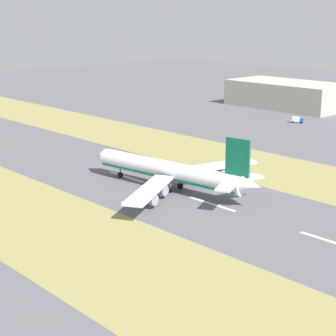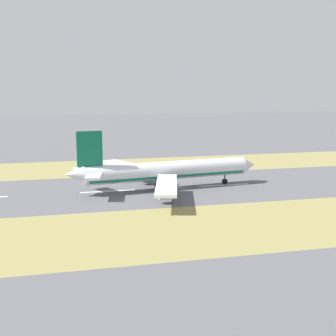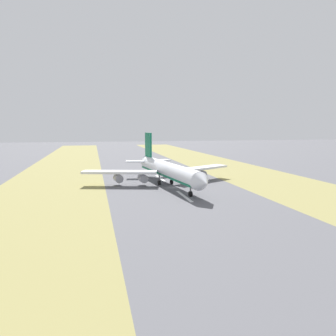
% 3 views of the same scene
% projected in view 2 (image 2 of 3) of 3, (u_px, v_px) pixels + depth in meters
% --- Properties ---
extents(ground_plane, '(800.00, 800.00, 0.00)m').
position_uv_depth(ground_plane, '(178.00, 187.00, 157.68)').
color(ground_plane, '#56565B').
extents(grass_median_west, '(40.00, 600.00, 0.01)m').
position_uv_depth(grass_median_west, '(151.00, 165.00, 200.72)').
color(grass_median_west, olive).
rests_on(grass_median_west, ground).
extents(grass_median_east, '(40.00, 600.00, 0.01)m').
position_uv_depth(grass_median_east, '(225.00, 226.00, 114.64)').
color(grass_median_east, olive).
rests_on(grass_median_east, ground).
extents(centreline_dash_mid, '(1.20, 18.00, 0.01)m').
position_uv_depth(centreline_dash_mid, '(108.00, 191.00, 152.14)').
color(centreline_dash_mid, silver).
rests_on(centreline_dash_mid, ground).
extents(centreline_dash_far, '(1.20, 18.00, 0.01)m').
position_uv_depth(centreline_dash_far, '(224.00, 185.00, 161.47)').
color(centreline_dash_far, silver).
rests_on(centreline_dash_far, ground).
extents(airplane_main_jet, '(63.60, 67.15, 20.20)m').
position_uv_depth(airplane_main_jet, '(163.00, 171.00, 154.18)').
color(airplane_main_jet, silver).
rests_on(airplane_main_jet, ground).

